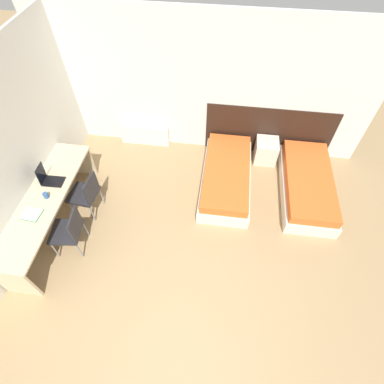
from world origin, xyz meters
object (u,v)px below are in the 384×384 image
object	(u,v)px
bed_near_door	(307,185)
bed_near_window	(226,176)
laptop	(49,179)
nightstand	(266,151)
chair_near_notebook	(69,230)
chair_near_laptop	(86,193)

from	to	relation	value
bed_near_door	bed_near_window	bearing A→B (deg)	180.00
laptop	bed_near_door	bearing A→B (deg)	11.05
nightstand	laptop	distance (m)	3.99
bed_near_window	nightstand	world-z (taller)	nightstand
chair_near_notebook	laptop	distance (m)	0.92
chair_near_laptop	nightstand	bearing A→B (deg)	34.47
bed_near_door	laptop	xyz separation A→B (m)	(-4.29, -0.96, 0.60)
chair_near_notebook	laptop	bearing A→B (deg)	119.49
nightstand	chair_near_notebook	distance (m)	3.90
bed_near_window	chair_near_notebook	bearing A→B (deg)	-144.20
chair_near_laptop	laptop	distance (m)	0.59
chair_near_laptop	laptop	size ratio (longest dim) A/B	2.52
bed_near_door	chair_near_notebook	world-z (taller)	chair_near_notebook
bed_near_door	chair_near_notebook	xyz separation A→B (m)	(-3.78, -1.66, 0.29)
nightstand	laptop	xyz separation A→B (m)	(-3.55, -1.72, 0.57)
bed_near_door	chair_near_laptop	xyz separation A→B (m)	(-3.78, -0.94, 0.29)
nightstand	chair_near_laptop	world-z (taller)	chair_near_laptop
bed_near_door	nightstand	distance (m)	1.06
nightstand	chair_near_notebook	size ratio (longest dim) A/B	0.55
nightstand	bed_near_door	bearing A→B (deg)	-45.75
nightstand	chair_near_laptop	xyz separation A→B (m)	(-3.04, -1.70, 0.26)
bed_near_door	chair_near_notebook	bearing A→B (deg)	-156.27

